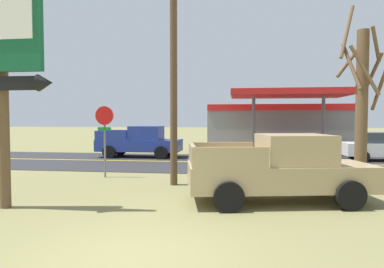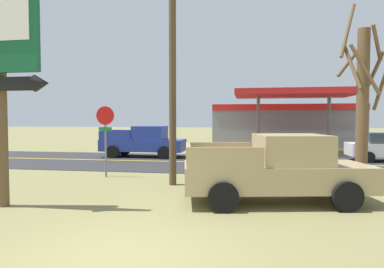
{
  "view_description": "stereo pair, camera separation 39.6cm",
  "coord_description": "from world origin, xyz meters",
  "px_view_note": "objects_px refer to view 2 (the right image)",
  "views": [
    {
      "loc": [
        1.83,
        -5.48,
        2.41
      ],
      "look_at": [
        0.0,
        8.0,
        1.8
      ],
      "focal_mm": 31.53,
      "sensor_mm": 36.0,
      "label": 1
    },
    {
      "loc": [
        2.22,
        -5.42,
        2.41
      ],
      "look_at": [
        0.0,
        8.0,
        1.8
      ],
      "focal_mm": 31.53,
      "sensor_mm": 36.0,
      "label": 2
    }
  ],
  "objects_px": {
    "gas_station": "(284,124)",
    "bare_tree": "(363,101)",
    "pickup_blue_on_road": "(144,142)",
    "utility_pole": "(172,64)",
    "pickup_tan_parked_on_lawn": "(277,169)",
    "stop_sign": "(105,128)"
  },
  "relations": [
    {
      "from": "bare_tree",
      "to": "gas_station",
      "type": "distance_m",
      "value": 17.86
    },
    {
      "from": "gas_station",
      "to": "pickup_tan_parked_on_lawn",
      "type": "height_order",
      "value": "gas_station"
    },
    {
      "from": "stop_sign",
      "to": "gas_station",
      "type": "height_order",
      "value": "gas_station"
    },
    {
      "from": "gas_station",
      "to": "bare_tree",
      "type": "bearing_deg",
      "value": -87.68
    },
    {
      "from": "pickup_tan_parked_on_lawn",
      "to": "gas_station",
      "type": "bearing_deg",
      "value": 83.55
    },
    {
      "from": "gas_station",
      "to": "pickup_blue_on_road",
      "type": "xyz_separation_m",
      "value": [
        -9.57,
        -9.71,
        -0.98
      ]
    },
    {
      "from": "stop_sign",
      "to": "pickup_blue_on_road",
      "type": "relative_size",
      "value": 0.57
    },
    {
      "from": "stop_sign",
      "to": "pickup_tan_parked_on_lawn",
      "type": "relative_size",
      "value": 0.54
    },
    {
      "from": "bare_tree",
      "to": "pickup_blue_on_road",
      "type": "xyz_separation_m",
      "value": [
        -10.3,
        8.11,
        -2.07
      ]
    },
    {
      "from": "bare_tree",
      "to": "pickup_tan_parked_on_lawn",
      "type": "height_order",
      "value": "bare_tree"
    },
    {
      "from": "gas_station",
      "to": "pickup_blue_on_road",
      "type": "bearing_deg",
      "value": -134.61
    },
    {
      "from": "utility_pole",
      "to": "pickup_tan_parked_on_lawn",
      "type": "height_order",
      "value": "utility_pole"
    },
    {
      "from": "bare_tree",
      "to": "pickup_blue_on_road",
      "type": "distance_m",
      "value": 13.26
    },
    {
      "from": "pickup_tan_parked_on_lawn",
      "to": "pickup_blue_on_road",
      "type": "height_order",
      "value": "same"
    },
    {
      "from": "utility_pole",
      "to": "gas_station",
      "type": "bearing_deg",
      "value": 72.2
    },
    {
      "from": "utility_pole",
      "to": "bare_tree",
      "type": "xyz_separation_m",
      "value": [
        6.56,
        0.36,
        -1.37
      ]
    },
    {
      "from": "stop_sign",
      "to": "gas_station",
      "type": "bearing_deg",
      "value": 62.21
    },
    {
      "from": "gas_station",
      "to": "pickup_tan_parked_on_lawn",
      "type": "relative_size",
      "value": 2.19
    },
    {
      "from": "utility_pole",
      "to": "bare_tree",
      "type": "height_order",
      "value": "utility_pole"
    },
    {
      "from": "utility_pole",
      "to": "pickup_tan_parked_on_lawn",
      "type": "bearing_deg",
      "value": -30.32
    },
    {
      "from": "bare_tree",
      "to": "pickup_tan_parked_on_lawn",
      "type": "xyz_separation_m",
      "value": [
        -3.01,
        -2.43,
        -2.07
      ]
    },
    {
      "from": "gas_station",
      "to": "pickup_tan_parked_on_lawn",
      "type": "bearing_deg",
      "value": -96.45
    }
  ]
}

